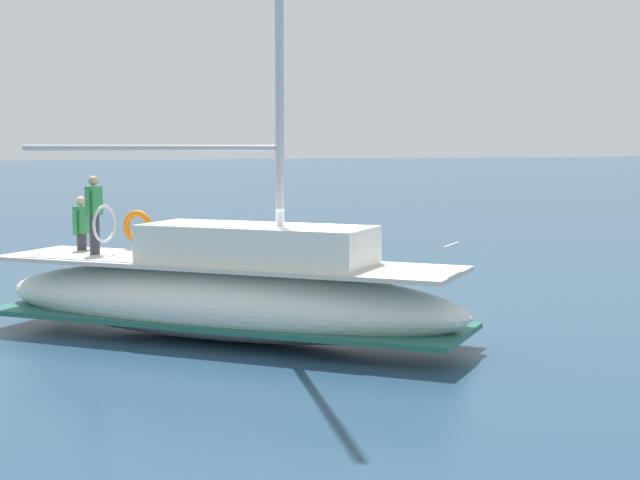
{
  "coord_description": "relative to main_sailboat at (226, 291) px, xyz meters",
  "views": [
    {
      "loc": [
        17.67,
        -7.19,
        3.69
      ],
      "look_at": [
        0.21,
        0.26,
        1.8
      ],
      "focal_mm": 54.69,
      "sensor_mm": 36.0,
      "label": 1
    }
  ],
  "objects": [
    {
      "name": "ground_plane",
      "position": [
        -0.26,
        1.69,
        -0.91
      ],
      "size": [
        400.0,
        400.0,
        0.0
      ],
      "primitive_type": "plane",
      "color": "navy"
    },
    {
      "name": "main_sailboat",
      "position": [
        0.0,
        0.0,
        0.0
      ],
      "size": [
        8.55,
        8.42,
        13.27
      ],
      "color": "white",
      "rests_on": "ground"
    }
  ]
}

